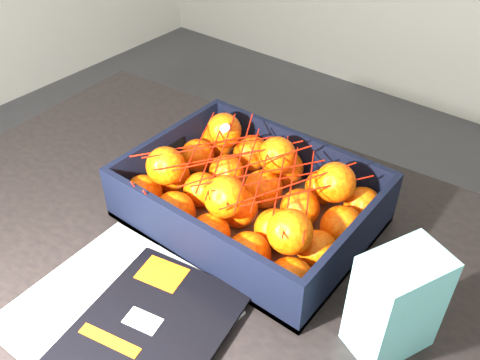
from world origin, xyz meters
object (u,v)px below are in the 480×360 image
Objects in this scene: table at (207,270)px; retail_carton at (396,303)px; produce_crate at (250,205)px; magazine_stack at (125,319)px.

table is 7.33× the size of retail_carton.
retail_carton is at bearing -15.33° from produce_crate.
produce_crate is 0.34m from retail_carton.
table is 2.91× the size of produce_crate.
retail_carton reaches higher than produce_crate.
magazine_stack is 0.31m from produce_crate.
retail_carton is (0.32, -0.09, 0.05)m from produce_crate.
magazine_stack is 0.80× the size of produce_crate.
magazine_stack reaches higher than table.
magazine_stack is (0.03, -0.22, 0.11)m from table.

